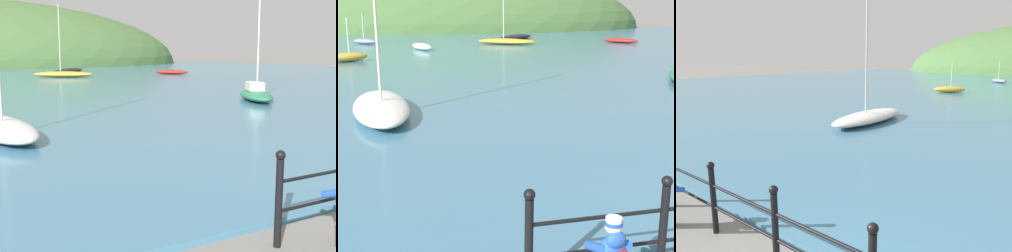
# 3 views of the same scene
# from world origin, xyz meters

# --- Properties ---
(iron_railing) EXTENTS (7.74, 0.12, 1.21)m
(iron_railing) POSITION_xyz_m (-0.42, 1.50, 0.64)
(iron_railing) COLOR black
(iron_railing) RESTS_ON ground
(boat_far_right) EXTENTS (2.27, 2.21, 2.35)m
(boat_far_right) POSITION_xyz_m (-7.25, 36.73, 0.33)
(boat_far_right) COLOR gray
(boat_far_right) RESTS_ON water
(boat_far_left) EXTENTS (1.71, 4.83, 5.67)m
(boat_far_left) POSITION_xyz_m (-5.77, 10.27, 0.34)
(boat_far_left) COLOR silver
(boat_far_left) RESTS_ON water
(boat_white_sailboat) EXTENTS (2.42, 1.84, 2.33)m
(boat_white_sailboat) POSITION_xyz_m (-7.64, 23.94, 0.35)
(boat_white_sailboat) COLOR gold
(boat_white_sailboat) RESTS_ON water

